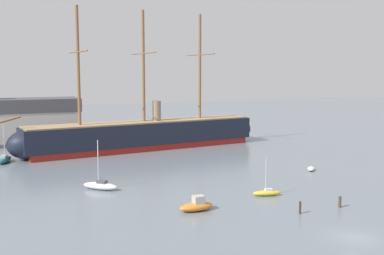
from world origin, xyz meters
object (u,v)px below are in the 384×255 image
Objects in this scene: dinghy_mid_right at (311,169)px; sailboat_mid_left at (100,185)px; tall_ship at (144,134)px; sailboat_far_left at (4,159)px; sailboat_distant_centre at (146,140)px; seagull_in_flight at (228,50)px; mooring_piling_left_pair at (340,202)px; motorboat_foreground_left at (197,206)px; sailboat_near_centre at (267,193)px; mooring_piling_nearest at (300,208)px.

sailboat_mid_left is at bearing 177.02° from dinghy_mid_right.
tall_ship is at bearing 61.58° from sailboat_mid_left.
sailboat_far_left is 1.08× the size of sailboat_distant_centre.
dinghy_mid_right is at bearing -32.45° from seagull_in_flight.
tall_ship is 49.84m from mooring_piling_left_pair.
motorboat_foreground_left is 16.91m from mooring_piling_left_pair.
motorboat_foreground_left is at bearing -154.75° from dinghy_mid_right.
mooring_piling_nearest is at bearing -96.22° from sailboat_near_centre.
sailboat_far_left is (-11.19, 25.61, 0.01)m from sailboat_mid_left.
tall_ship reaches higher than sailboat_mid_left.
seagull_in_flight is (-1.43, 25.31, 18.73)m from mooring_piling_left_pair.
sailboat_mid_left is 27.95m from sailboat_far_left.
sailboat_mid_left is (-15.92, -29.42, -2.51)m from tall_ship.
tall_ship reaches higher than mooring_piling_left_pair.
sailboat_mid_left is 26.81m from mooring_piling_nearest.
dinghy_mid_right is (15.07, 10.08, -0.10)m from sailboat_near_centre.
tall_ship is at bearing 105.25° from seagull_in_flight.
seagull_in_flight is at bearing 53.56° from motorboat_foreground_left.
sailboat_near_centre is 18.13m from dinghy_mid_right.
sailboat_mid_left reaches higher than sailboat_near_centre.
mooring_piling_left_pair is (4.73, -57.36, 0.12)m from sailboat_distant_centre.
sailboat_far_left reaches higher than dinghy_mid_right.
sailboat_mid_left reaches higher than motorboat_foreground_left.
sailboat_far_left reaches higher than sailboat_near_centre.
seagull_in_flight is at bearing 13.99° from sailboat_mid_left.
dinghy_mid_right is 2.06× the size of mooring_piling_left_pair.
sailboat_mid_left is 0.98× the size of sailboat_far_left.
mooring_piling_nearest is at bearing -29.59° from motorboat_foreground_left.
sailboat_near_centre is 8.03m from mooring_piling_nearest.
sailboat_near_centre is 22.32m from sailboat_mid_left.
sailboat_distant_centre is at bearing 110.68° from dinghy_mid_right.
mooring_piling_nearest is 31.84m from seagull_in_flight.
mooring_piling_nearest is (18.04, -19.83, 0.14)m from sailboat_mid_left.
seagull_in_flight reaches higher than dinghy_mid_right.
sailboat_distant_centre is at bearing 95.89° from seagull_in_flight.
tall_ship is 29.60m from seagull_in_flight.
sailboat_distant_centre reaches higher than sailboat_near_centre.
mooring_piling_left_pair is at bearing -52.31° from sailboat_far_left.
tall_ship is at bearing 8.00° from sailboat_far_left.
motorboat_foreground_left is 3.16× the size of mooring_piling_left_pair.
mooring_piling_nearest is 5.80m from mooring_piling_left_pair.
sailboat_mid_left is 4.79× the size of mooring_piling_nearest.
seagull_in_flight is (33.60, -20.02, 18.81)m from sailboat_far_left.
sailboat_near_centre is 0.70× the size of sailboat_far_left.
sailboat_mid_left is 42.21m from sailboat_distant_centre.
sailboat_mid_left is 34.03m from dinghy_mid_right.
seagull_in_flight reaches higher than sailboat_distant_centre.
mooring_piling_left_pair is (5.80, 0.10, -0.05)m from mooring_piling_nearest.
tall_ship is at bearing 94.15° from sailboat_near_centre.
tall_ship is at bearing 79.56° from motorboat_foreground_left.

